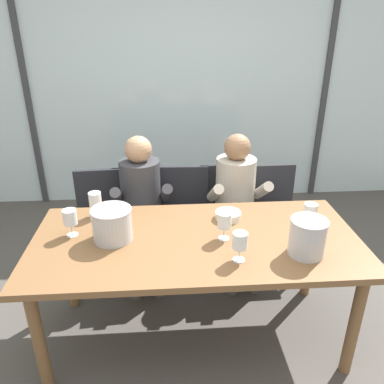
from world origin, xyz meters
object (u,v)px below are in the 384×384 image
chair_near_window_right (272,209)px  wine_glass_by_left_taster (95,200)px  person_charcoal_jacket (142,201)px  wine_glass_near_bucket (70,218)px  ice_bucket_secondary (308,237)px  wine_glass_center_pour (240,242)px  chair_right_of_center (226,208)px  tasting_bowl (228,215)px  wine_glass_spare_empty (225,221)px  ice_bucket_primary (112,224)px  chair_near_curtain (102,215)px  dining_table (196,249)px  wine_glass_by_right_taster (310,212)px  chair_center (184,211)px  person_beige_jumper (237,198)px  chair_left_of_center (140,211)px

chair_near_window_right → wine_glass_by_left_taster: size_ratio=4.96×
person_charcoal_jacket → wine_glass_near_bucket: bearing=-126.3°
chair_near_window_right → ice_bucket_secondary: size_ratio=3.94×
person_charcoal_jacket → wine_glass_center_pour: (0.59, -0.99, 0.22)m
chair_right_of_center → wine_glass_by_left_taster: size_ratio=4.96×
tasting_bowl → wine_glass_near_bucket: 1.01m
chair_near_window_right → wine_glass_spare_empty: (-0.55, -0.88, 0.39)m
wine_glass_near_bucket → wine_glass_center_pour: same height
chair_near_window_right → wine_glass_near_bucket: bearing=-153.7°
ice_bucket_primary → chair_near_curtain: bearing=104.4°
ice_bucket_secondary → chair_near_curtain: bearing=141.0°
dining_table → chair_near_curtain: 1.13m
chair_near_curtain → wine_glass_by_right_taster: size_ratio=4.96×
chair_center → person_beige_jumper: size_ratio=0.73×
person_charcoal_jacket → wine_glass_by_right_taster: (1.09, -0.68, 0.22)m
dining_table → ice_bucket_primary: size_ratio=8.15×
chair_right_of_center → ice_bucket_secondary: size_ratio=3.94×
person_beige_jumper → wine_glass_spare_empty: bearing=-109.8°
chair_near_window_right → ice_bucket_primary: ice_bucket_primary is taller
chair_near_curtain → wine_glass_by_left_taster: bearing=-86.6°
ice_bucket_primary → chair_left_of_center: bearing=83.5°
chair_left_of_center → tasting_bowl: size_ratio=5.02×
chair_right_of_center → tasting_bowl: bearing=-103.2°
wine_glass_by_left_taster → wine_glass_near_bucket: size_ratio=1.00×
chair_near_curtain → chair_right_of_center: (1.05, 0.05, 0.00)m
wine_glass_by_left_taster → wine_glass_near_bucket: same height
chair_near_window_right → chair_left_of_center: bearing=176.6°
chair_left_of_center → chair_center: bearing=-10.3°
person_charcoal_jacket → wine_glass_spare_empty: (0.54, -0.76, 0.22)m
wine_glass_center_pour → chair_center: bearing=102.4°
chair_center → tasting_bowl: chair_center is taller
chair_left_of_center → wine_glass_spare_empty: 1.15m
wine_glass_by_left_taster → wine_glass_near_bucket: 0.27m
wine_glass_spare_empty → chair_left_of_center: bearing=121.7°
chair_left_of_center → wine_glass_center_pour: bearing=-68.6°
chair_left_of_center → wine_glass_near_bucket: 0.97m
dining_table → ice_bucket_secondary: bearing=-19.2°
wine_glass_center_pour → wine_glass_near_bucket: bearing=161.0°
ice_bucket_primary → wine_glass_center_pour: bearing=-21.0°
chair_near_window_right → wine_glass_by_left_taster: 1.52m
ice_bucket_primary → wine_glass_by_left_taster: (-0.15, 0.30, 0.02)m
dining_table → wine_glass_near_bucket: 0.79m
ice_bucket_primary → tasting_bowl: size_ratio=1.43×
chair_near_curtain → wine_glass_near_bucket: bearing=-97.2°
wine_glass_near_bucket → wine_glass_by_left_taster: bearing=65.1°
wine_glass_by_left_taster → wine_glass_spare_empty: 0.89m
chair_near_window_right → person_beige_jumper: size_ratio=0.73×
dining_table → tasting_bowl: 0.35m
wine_glass_by_right_taster → wine_glass_center_pour: bearing=-148.1°
chair_right_of_center → wine_glass_by_right_taster: size_ratio=4.96×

